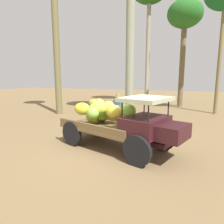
% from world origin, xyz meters
% --- Properties ---
extents(ground_plane, '(60.00, 60.00, 0.00)m').
position_xyz_m(ground_plane, '(0.00, 0.00, 0.00)').
color(ground_plane, olive).
extents(truck, '(4.66, 2.92, 1.89)m').
position_xyz_m(truck, '(0.18, 0.13, 0.99)').
color(truck, '#38151A').
rests_on(truck, ground).
extents(farmer, '(0.54, 0.50, 1.75)m').
position_xyz_m(farmer, '(-0.48, 1.97, 1.00)').
color(farmer, '#433942').
rests_on(farmer, ground).
extents(wooden_crate, '(0.74, 0.77, 0.48)m').
position_xyz_m(wooden_crate, '(-1.77, 1.82, 0.24)').
color(wooden_crate, brown).
rests_on(wooden_crate, ground).
extents(forest_tree_4, '(2.72, 2.72, 8.36)m').
position_xyz_m(forest_tree_4, '(1.95, 11.34, 7.01)').
color(forest_tree_4, brown).
rests_on(forest_tree_4, ground).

